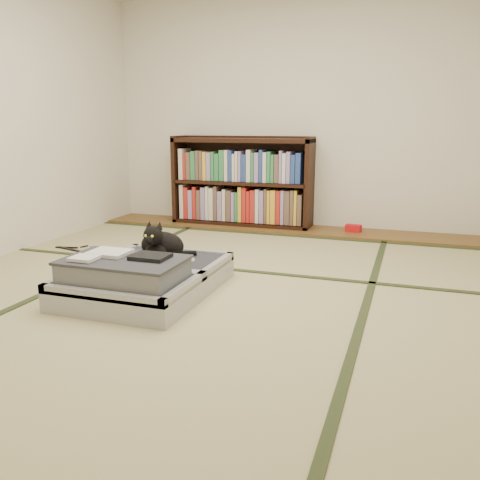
% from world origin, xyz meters
% --- Properties ---
extents(floor, '(4.50, 4.50, 0.00)m').
position_xyz_m(floor, '(0.00, 0.00, 0.00)').
color(floor, tan).
rests_on(floor, ground).
extents(wood_strip, '(4.00, 0.50, 0.02)m').
position_xyz_m(wood_strip, '(0.00, 2.00, 0.01)').
color(wood_strip, brown).
rests_on(wood_strip, ground).
extents(red_item, '(0.16, 0.12, 0.07)m').
position_xyz_m(red_item, '(0.68, 2.03, 0.06)').
color(red_item, red).
rests_on(red_item, wood_strip).
extents(room_shell, '(4.50, 4.50, 4.50)m').
position_xyz_m(room_shell, '(0.00, 0.00, 1.46)').
color(room_shell, white).
rests_on(room_shell, ground).
extents(tatami_borders, '(4.00, 4.50, 0.01)m').
position_xyz_m(tatami_borders, '(0.00, 0.49, 0.00)').
color(tatami_borders, '#2D381E').
rests_on(tatami_borders, ground).
extents(bookcase, '(1.50, 0.34, 0.97)m').
position_xyz_m(bookcase, '(-0.52, 2.07, 0.45)').
color(bookcase, black).
rests_on(bookcase, wood_strip).
extents(suitcase, '(0.81, 1.09, 0.32)m').
position_xyz_m(suitcase, '(-0.38, -0.32, 0.11)').
color(suitcase, '#A6A6AA').
rests_on(suitcase, floor).
extents(cat, '(0.36, 0.36, 0.29)m').
position_xyz_m(cat, '(-0.40, -0.03, 0.26)').
color(cat, black).
rests_on(cat, suitcase).
extents(cable_coil, '(0.11, 0.11, 0.03)m').
position_xyz_m(cable_coil, '(-0.22, 0.00, 0.17)').
color(cable_coil, white).
rests_on(cable_coil, suitcase).
extents(hanger, '(0.43, 0.24, 0.01)m').
position_xyz_m(hanger, '(-1.53, 0.54, 0.01)').
color(hanger, black).
rests_on(hanger, floor).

